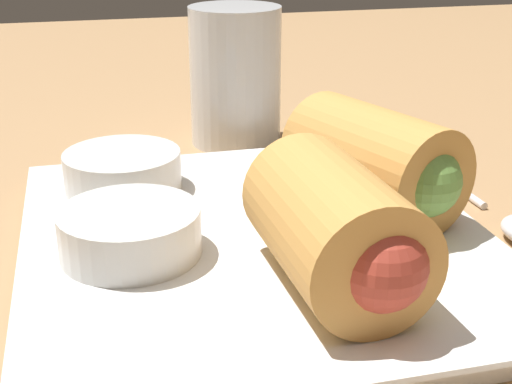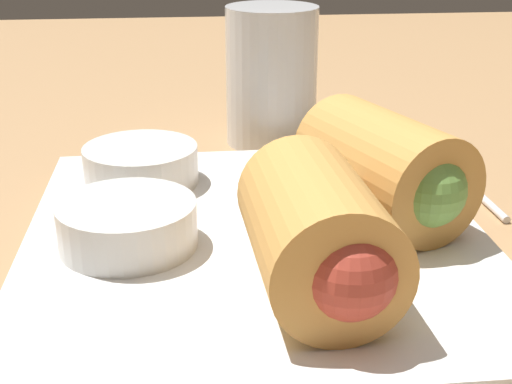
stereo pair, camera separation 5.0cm
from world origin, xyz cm
name	(u,v)px [view 2 (the right image)]	position (x,y,z in cm)	size (l,w,h in cm)	color
table_surface	(310,289)	(0.00, 0.00, 1.00)	(180.00, 140.00, 2.00)	#A87F54
serving_plate	(256,245)	(2.12, 2.77, 2.76)	(27.94, 25.48, 1.50)	white
roll_front_left	(389,170)	(3.15, -4.89, 6.59)	(11.43, 9.30, 6.17)	#D19347
roll_front_right	(320,237)	(-4.93, 0.59, 6.59)	(11.06, 6.64, 6.17)	#D19347
dipping_bowl_near	(127,223)	(1.29, 9.71, 4.85)	(7.38, 7.38, 2.49)	silver
dipping_bowl_far	(141,163)	(10.43, 9.42, 4.85)	(7.38, 7.38, 2.49)	silver
drinking_glass	(271,76)	(22.53, -0.59, 7.50)	(7.32, 7.32, 10.99)	silver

